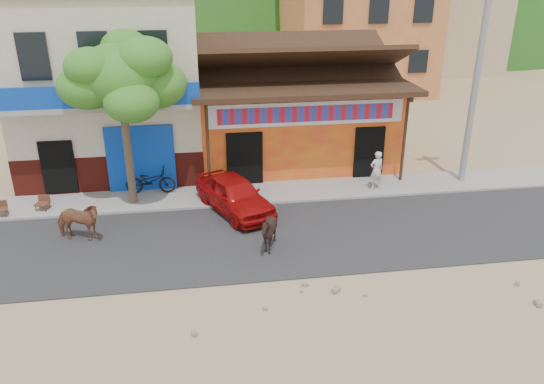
{
  "coord_description": "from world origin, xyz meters",
  "views": [
    {
      "loc": [
        -2.26,
        -12.32,
        8.08
      ],
      "look_at": [
        0.07,
        3.0,
        1.4
      ],
      "focal_mm": 35.0,
      "sensor_mm": 36.0,
      "label": 1
    }
  ],
  "objects_px": {
    "cow_dark": "(269,232)",
    "scooter": "(151,181)",
    "cafe_chair_left": "(41,198)",
    "tree": "(125,122)",
    "utility_pole": "(476,80)",
    "cow_tan": "(78,222)",
    "red_car": "(235,194)",
    "pedestrian": "(376,170)"
  },
  "relations": [
    {
      "from": "red_car",
      "to": "cafe_chair_left",
      "type": "xyz_separation_m",
      "value": [
        -6.7,
        0.98,
        -0.11
      ]
    },
    {
      "from": "scooter",
      "to": "cow_dark",
      "type": "bearing_deg",
      "value": -136.76
    },
    {
      "from": "pedestrian",
      "to": "cafe_chair_left",
      "type": "xyz_separation_m",
      "value": [
        -12.2,
        -0.07,
        -0.3
      ]
    },
    {
      "from": "red_car",
      "to": "cafe_chair_left",
      "type": "height_order",
      "value": "red_car"
    },
    {
      "from": "cow_tan",
      "to": "red_car",
      "type": "relative_size",
      "value": 0.41
    },
    {
      "from": "cow_dark",
      "to": "scooter",
      "type": "bearing_deg",
      "value": -170.35
    },
    {
      "from": "pedestrian",
      "to": "cafe_chair_left",
      "type": "height_order",
      "value": "pedestrian"
    },
    {
      "from": "tree",
      "to": "utility_pole",
      "type": "height_order",
      "value": "utility_pole"
    },
    {
      "from": "cafe_chair_left",
      "to": "tree",
      "type": "bearing_deg",
      "value": 18.17
    },
    {
      "from": "red_car",
      "to": "scooter",
      "type": "height_order",
      "value": "red_car"
    },
    {
      "from": "cafe_chair_left",
      "to": "utility_pole",
      "type": "bearing_deg",
      "value": 16.07
    },
    {
      "from": "scooter",
      "to": "tree",
      "type": "bearing_deg",
      "value": 147.09
    },
    {
      "from": "utility_pole",
      "to": "cow_tan",
      "type": "relative_size",
      "value": 5.21
    },
    {
      "from": "pedestrian",
      "to": "cafe_chair_left",
      "type": "relative_size",
      "value": 1.67
    },
    {
      "from": "red_car",
      "to": "cafe_chair_left",
      "type": "bearing_deg",
      "value": 147.37
    },
    {
      "from": "cafe_chair_left",
      "to": "cow_tan",
      "type": "bearing_deg",
      "value": -40.2
    },
    {
      "from": "cow_dark",
      "to": "scooter",
      "type": "relative_size",
      "value": 0.67
    },
    {
      "from": "utility_pole",
      "to": "cow_dark",
      "type": "height_order",
      "value": "utility_pole"
    },
    {
      "from": "cow_tan",
      "to": "cafe_chair_left",
      "type": "relative_size",
      "value": 1.7
    },
    {
      "from": "tree",
      "to": "cow_tan",
      "type": "distance_m",
      "value": 3.81
    },
    {
      "from": "cow_dark",
      "to": "red_car",
      "type": "distance_m",
      "value": 3.03
    },
    {
      "from": "cow_dark",
      "to": "cafe_chair_left",
      "type": "xyz_separation_m",
      "value": [
        -7.48,
        3.91,
        -0.09
      ]
    },
    {
      "from": "scooter",
      "to": "cafe_chair_left",
      "type": "height_order",
      "value": "scooter"
    },
    {
      "from": "pedestrian",
      "to": "cow_dark",
      "type": "bearing_deg",
      "value": 26.38
    },
    {
      "from": "cow_dark",
      "to": "red_car",
      "type": "xyz_separation_m",
      "value": [
        -0.77,
        2.93,
        0.02
      ]
    },
    {
      "from": "cow_tan",
      "to": "cafe_chair_left",
      "type": "height_order",
      "value": "cow_tan"
    },
    {
      "from": "utility_pole",
      "to": "cafe_chair_left",
      "type": "xyz_separation_m",
      "value": [
        -15.9,
        -0.39,
        -3.55
      ]
    },
    {
      "from": "cow_tan",
      "to": "red_car",
      "type": "bearing_deg",
      "value": -59.14
    },
    {
      "from": "utility_pole",
      "to": "scooter",
      "type": "height_order",
      "value": "utility_pole"
    },
    {
      "from": "scooter",
      "to": "pedestrian",
      "type": "distance_m",
      "value": 8.55
    },
    {
      "from": "utility_pole",
      "to": "scooter",
      "type": "distance_m",
      "value": 12.71
    },
    {
      "from": "cow_dark",
      "to": "pedestrian",
      "type": "bearing_deg",
      "value": 101.97
    },
    {
      "from": "utility_pole",
      "to": "pedestrian",
      "type": "height_order",
      "value": "utility_pole"
    },
    {
      "from": "cow_tan",
      "to": "scooter",
      "type": "xyz_separation_m",
      "value": [
        2.03,
        3.33,
        -0.08
      ]
    },
    {
      "from": "cow_dark",
      "to": "cafe_chair_left",
      "type": "bearing_deg",
      "value": -145.8
    },
    {
      "from": "tree",
      "to": "utility_pole",
      "type": "relative_size",
      "value": 0.75
    },
    {
      "from": "cow_tan",
      "to": "pedestrian",
      "type": "xyz_separation_m",
      "value": [
        10.53,
        2.45,
        0.19
      ]
    },
    {
      "from": "scooter",
      "to": "cafe_chair_left",
      "type": "distance_m",
      "value": 3.82
    },
    {
      "from": "utility_pole",
      "to": "red_car",
      "type": "height_order",
      "value": "utility_pole"
    },
    {
      "from": "utility_pole",
      "to": "cow_dark",
      "type": "bearing_deg",
      "value": -152.94
    },
    {
      "from": "cow_dark",
      "to": "red_car",
      "type": "relative_size",
      "value": 0.33
    },
    {
      "from": "utility_pole",
      "to": "cow_dark",
      "type": "relative_size",
      "value": 6.47
    }
  ]
}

